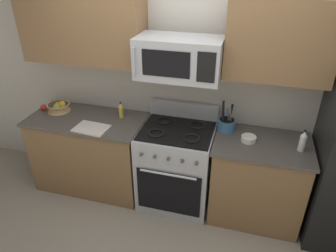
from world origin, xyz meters
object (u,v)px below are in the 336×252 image
at_px(fruit_basket, 59,107).
at_px(bottle_oil, 121,111).
at_px(range_oven, 177,165).
at_px(utensil_crock, 227,124).
at_px(bottle_vinegar, 303,141).
at_px(prep_bowl, 249,138).
at_px(cutting_board, 91,128).
at_px(microwave, 179,58).
at_px(apple_loose, 44,107).

distance_m(fruit_basket, bottle_oil, 0.76).
bearing_deg(bottle_oil, range_oven, -10.53).
bearing_deg(utensil_crock, bottle_vinegar, -16.11).
xyz_separation_m(range_oven, prep_bowl, (0.71, -0.01, 0.47)).
bearing_deg(fruit_basket, range_oven, -3.27).
height_order(cutting_board, bottle_oil, bottle_oil).
bearing_deg(utensil_crock, bottle_oil, -178.03).
xyz_separation_m(cutting_board, bottle_oil, (0.20, 0.33, 0.08)).
relative_size(range_oven, bottle_oil, 5.93).
xyz_separation_m(bottle_oil, bottle_vinegar, (1.86, -0.17, 0.02)).
bearing_deg(microwave, bottle_vinegar, -3.36).
bearing_deg(bottle_oil, apple_loose, -175.19).
xyz_separation_m(fruit_basket, bottle_oil, (0.75, 0.04, 0.03)).
distance_m(range_oven, fruit_basket, 1.51).
relative_size(utensil_crock, prep_bowl, 2.22).
height_order(utensil_crock, prep_bowl, utensil_crock).
distance_m(cutting_board, bottle_vinegar, 2.06).
xyz_separation_m(apple_loose, bottle_vinegar, (2.79, -0.09, 0.06)).
relative_size(microwave, bottle_vinegar, 3.66).
xyz_separation_m(fruit_basket, cutting_board, (0.56, -0.28, -0.05)).
height_order(range_oven, bottle_oil, bottle_oil).
xyz_separation_m(range_oven, apple_loose, (-1.60, 0.05, 0.47)).
distance_m(fruit_basket, cutting_board, 0.63).
xyz_separation_m(utensil_crock, prep_bowl, (0.23, -0.17, -0.04)).
bearing_deg(fruit_basket, microwave, -2.11).
distance_m(range_oven, apple_loose, 1.67).
bearing_deg(bottle_oil, fruit_basket, -176.73).
relative_size(fruit_basket, prep_bowl, 1.81).
bearing_deg(fruit_basket, apple_loose, -168.79).
xyz_separation_m(microwave, prep_bowl, (0.71, -0.04, -0.73)).
xyz_separation_m(microwave, bottle_vinegar, (1.19, -0.07, -0.66)).
relative_size(bottle_oil, bottle_vinegar, 0.86).
xyz_separation_m(range_oven, cutting_board, (-0.87, -0.20, 0.45)).
bearing_deg(apple_loose, bottle_vinegar, -1.78).
distance_m(range_oven, cutting_board, 0.99).
bearing_deg(utensil_crock, fruit_basket, -177.52).
distance_m(fruit_basket, bottle_vinegar, 2.62).
bearing_deg(bottle_oil, cutting_board, -121.06).
height_order(microwave, fruit_basket, microwave).
bearing_deg(bottle_vinegar, fruit_basket, 177.32).
bearing_deg(bottle_vinegar, cutting_board, -175.50).
relative_size(range_oven, fruit_basket, 4.12).
relative_size(microwave, prep_bowl, 5.39).
relative_size(range_oven, bottle_vinegar, 5.07).
distance_m(bottle_oil, bottle_vinegar, 1.87).
relative_size(apple_loose, prep_bowl, 0.49).
bearing_deg(cutting_board, microwave, 14.98).
height_order(fruit_basket, prep_bowl, fruit_basket).
xyz_separation_m(fruit_basket, bottle_vinegar, (2.61, -0.12, 0.04)).
distance_m(cutting_board, bottle_oil, 0.39).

